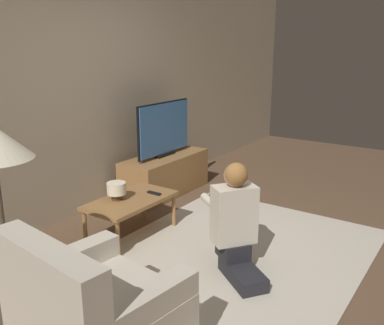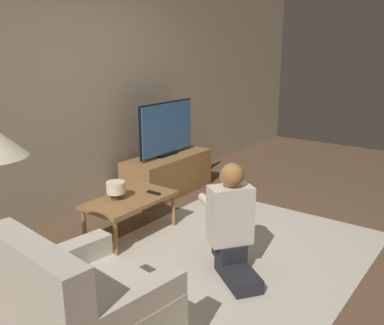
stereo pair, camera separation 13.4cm
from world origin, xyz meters
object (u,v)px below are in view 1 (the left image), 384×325
at_px(tv, 164,129).
at_px(table_lamp, 116,189).
at_px(person_kneeling, 235,221).
at_px(armchair, 96,321).
at_px(coffee_table, 131,203).

bearing_deg(tv, table_lamp, -161.61).
xyz_separation_m(tv, table_lamp, (-1.27, -0.42, -0.32)).
bearing_deg(person_kneeling, armchair, 30.35).
xyz_separation_m(person_kneeling, table_lamp, (-0.06, 1.24, 0.04)).
bearing_deg(armchair, table_lamp, -43.29).
xyz_separation_m(tv, coffee_table, (-1.18, -0.51, -0.47)).
height_order(person_kneeling, table_lamp, person_kneeling).
bearing_deg(table_lamp, armchair, -139.94).
distance_m(coffee_table, armchair, 1.73).
bearing_deg(person_kneeling, table_lamp, -51.04).
bearing_deg(coffee_table, armchair, -144.24).
bearing_deg(table_lamp, person_kneeling, -87.16).
bearing_deg(coffee_table, table_lamp, 136.24).
height_order(tv, armchair, tv).
relative_size(tv, person_kneeling, 1.02).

